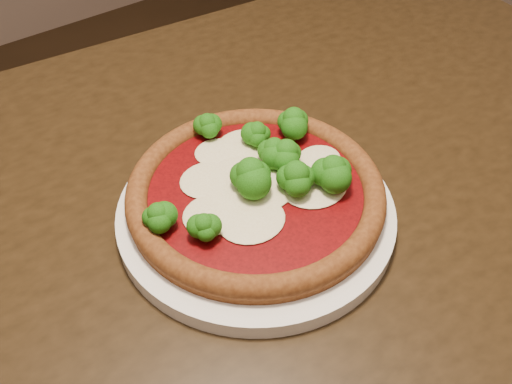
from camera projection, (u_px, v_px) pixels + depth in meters
dining_table at (231, 288)px, 0.65m from camera, size 1.41×1.03×0.75m
plate at (256, 213)px, 0.61m from camera, size 0.29×0.29×0.02m
pizza at (258, 186)px, 0.60m from camera, size 0.27×0.27×0.06m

